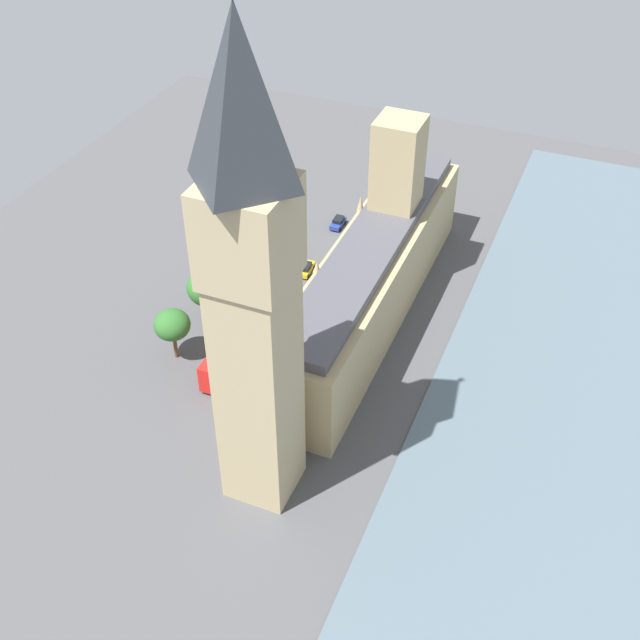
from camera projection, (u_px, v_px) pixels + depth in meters
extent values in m
plane|color=#4C4C4F|center=(356.00, 313.00, 124.78)|extent=(144.98, 144.98, 0.00)
cube|color=slate|center=(594.00, 373.00, 113.93)|extent=(42.18, 130.48, 0.25)
cube|color=tan|center=(370.00, 283.00, 120.12)|extent=(10.84, 58.42, 12.87)
cube|color=tan|center=(395.00, 205.00, 122.71)|extent=(6.79, 6.79, 28.39)
cube|color=#4C4C54|center=(372.00, 243.00, 115.53)|extent=(8.24, 56.08, 1.60)
cone|color=tan|center=(396.00, 156.00, 135.61)|extent=(1.20, 1.20, 2.21)
cone|color=tan|center=(361.00, 204.00, 122.91)|extent=(1.20, 1.20, 2.76)
cone|color=tan|center=(317.00, 267.00, 110.68)|extent=(1.20, 1.20, 1.83)
cone|color=tan|center=(262.00, 341.00, 97.90)|extent=(1.20, 1.20, 2.62)
cube|color=tan|center=(259.00, 391.00, 88.96)|extent=(7.72, 7.72, 31.43)
cube|color=tan|center=(248.00, 232.00, 75.61)|extent=(8.49, 8.49, 10.71)
cylinder|color=silver|center=(208.00, 223.00, 76.91)|extent=(0.25, 5.87, 5.87)
torus|color=black|center=(208.00, 223.00, 76.91)|extent=(0.24, 6.11, 6.11)
cylinder|color=silver|center=(268.00, 210.00, 78.75)|extent=(5.87, 0.25, 5.87)
torus|color=black|center=(268.00, 210.00, 78.75)|extent=(6.11, 0.24, 6.11)
pyramid|color=#2D3338|center=(239.00, 97.00, 67.05)|extent=(8.49, 8.49, 16.31)
cube|color=navy|center=(338.00, 223.00, 143.64)|extent=(1.84, 4.11, 0.75)
cube|color=black|center=(338.00, 219.00, 143.35)|extent=(1.53, 2.31, 0.65)
cylinder|color=black|center=(340.00, 230.00, 142.71)|extent=(0.26, 0.68, 0.68)
cylinder|color=black|center=(331.00, 228.00, 143.18)|extent=(0.26, 0.68, 0.68)
cylinder|color=black|center=(345.00, 222.00, 144.59)|extent=(0.26, 0.68, 0.68)
cylinder|color=black|center=(336.00, 221.00, 145.06)|extent=(0.26, 0.68, 0.68)
cube|color=gold|center=(306.00, 269.00, 132.69)|extent=(2.08, 4.48, 0.75)
cube|color=black|center=(306.00, 266.00, 132.08)|extent=(1.66, 2.54, 0.65)
cylinder|color=black|center=(304.00, 265.00, 134.15)|extent=(0.30, 0.70, 0.68)
cylinder|color=black|center=(313.00, 267.00, 133.75)|extent=(0.30, 0.70, 0.68)
cylinder|color=black|center=(299.00, 275.00, 132.10)|extent=(0.30, 0.70, 0.68)
cylinder|color=black|center=(308.00, 277.00, 131.70)|extent=(0.30, 0.70, 0.68)
cube|color=#B20C0F|center=(274.00, 305.00, 122.15)|extent=(2.62, 10.53, 4.20)
cube|color=black|center=(274.00, 304.00, 122.09)|extent=(2.68, 10.13, 0.70)
cylinder|color=black|center=(278.00, 300.00, 126.45)|extent=(0.36, 1.10, 1.10)
cylinder|color=black|center=(291.00, 303.00, 125.78)|extent=(0.36, 1.10, 1.10)
cylinder|color=black|center=(258.00, 328.00, 121.17)|extent=(0.36, 1.10, 1.10)
cylinder|color=black|center=(272.00, 331.00, 120.51)|extent=(0.36, 1.10, 1.10)
cube|color=red|center=(224.00, 359.00, 112.55)|extent=(2.58, 10.52, 4.20)
cube|color=black|center=(224.00, 358.00, 112.50)|extent=(2.63, 10.12, 0.70)
cylinder|color=black|center=(220.00, 388.00, 110.92)|extent=(0.36, 1.10, 1.10)
cylinder|color=black|center=(206.00, 384.00, 111.58)|extent=(0.36, 1.10, 1.10)
cylinder|color=black|center=(244.00, 356.00, 116.18)|extent=(0.36, 1.10, 1.10)
cylinder|color=black|center=(230.00, 352.00, 116.85)|extent=(0.36, 1.10, 1.10)
cylinder|color=#336B60|center=(337.00, 277.00, 130.85)|extent=(0.67, 0.67, 1.44)
sphere|color=#8C6647|center=(337.00, 273.00, 130.30)|extent=(0.28, 0.28, 0.28)
cube|color=maroon|center=(336.00, 277.00, 130.74)|extent=(0.28, 0.32, 0.26)
cylinder|color=navy|center=(341.00, 276.00, 131.29)|extent=(0.51, 0.51, 1.30)
sphere|color=tan|center=(341.00, 272.00, 130.80)|extent=(0.25, 0.25, 0.25)
cube|color=navy|center=(340.00, 276.00, 131.07)|extent=(0.31, 0.16, 0.23)
cylinder|color=maroon|center=(258.00, 409.00, 107.63)|extent=(0.51, 0.51, 1.29)
sphere|color=tan|center=(258.00, 406.00, 107.15)|extent=(0.25, 0.25, 0.25)
cube|color=black|center=(257.00, 411.00, 107.38)|extent=(0.31, 0.16, 0.23)
cylinder|color=brown|center=(175.00, 346.00, 115.62)|extent=(0.56, 0.56, 4.08)
ellipsoid|color=#2D6628|center=(172.00, 325.00, 113.08)|extent=(5.25, 5.25, 4.46)
cylinder|color=brown|center=(212.00, 310.00, 122.50)|extent=(0.56, 0.56, 3.67)
ellipsoid|color=#2D6628|center=(209.00, 287.00, 119.72)|extent=(6.79, 6.79, 5.77)
cylinder|color=black|center=(231.00, 283.00, 126.67)|extent=(0.18, 0.18, 5.15)
sphere|color=#F2EAC6|center=(230.00, 268.00, 124.86)|extent=(0.56, 0.56, 0.56)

